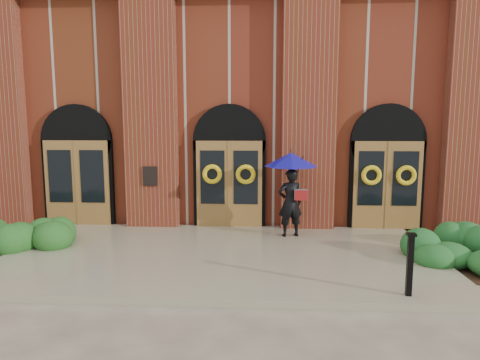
# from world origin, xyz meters

# --- Properties ---
(ground) EXTENTS (90.00, 90.00, 0.00)m
(ground) POSITION_xyz_m (0.00, 0.00, 0.00)
(ground) COLOR tan
(ground) RESTS_ON ground
(landing) EXTENTS (10.00, 5.30, 0.15)m
(landing) POSITION_xyz_m (0.00, 0.15, 0.07)
(landing) COLOR gray
(landing) RESTS_ON ground
(church_building) EXTENTS (16.20, 12.53, 7.00)m
(church_building) POSITION_xyz_m (0.00, 8.78, 3.50)
(church_building) COLOR maroon
(church_building) RESTS_ON ground
(man_with_umbrella) EXTENTS (1.70, 1.70, 2.24)m
(man_with_umbrella) POSITION_xyz_m (1.70, 1.72, 1.72)
(man_with_umbrella) COLOR black
(man_with_umbrella) RESTS_ON landing
(metal_post) EXTENTS (0.16, 0.16, 1.13)m
(metal_post) POSITION_xyz_m (3.55, -2.12, 0.74)
(metal_post) COLOR black
(metal_post) RESTS_ON landing
(hedge_wall_left) EXTENTS (2.92, 1.17, 0.75)m
(hedge_wall_left) POSITION_xyz_m (-5.20, 0.50, 0.37)
(hedge_wall_left) COLOR #20511B
(hedge_wall_left) RESTS_ON ground
(hedge_wall_right) EXTENTS (2.87, 1.15, 0.74)m
(hedge_wall_right) POSITION_xyz_m (6.01, 0.56, 0.37)
(hedge_wall_right) COLOR #1C5120
(hedge_wall_right) RESTS_ON ground
(hedge_front_right) EXTENTS (1.51, 1.29, 0.53)m
(hedge_front_right) POSITION_xyz_m (5.10, -0.44, 0.27)
(hedge_front_right) COLOR #1D521E
(hedge_front_right) RESTS_ON ground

